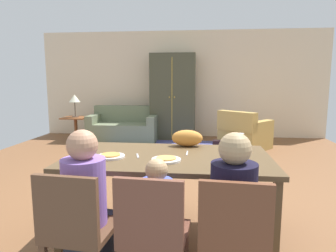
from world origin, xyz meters
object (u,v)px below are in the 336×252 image
(cat, at_px, (187,138))
(couch, at_px, (124,128))
(dining_table, at_px, (168,163))
(side_table, at_px, (76,125))
(person_man, at_px, (88,212))
(dining_chair_child, at_px, (153,231))
(plate_near_child, at_px, (166,160))
(person_woman, at_px, (232,219))
(table_lamp, at_px, (75,99))
(wine_glass, at_px, (240,139))
(armchair, at_px, (244,134))
(person_child, at_px, (158,227))
(dining_chair_man, at_px, (76,227))
(armoire, at_px, (173,97))
(dining_chair_woman, at_px, (234,236))
(handbag, at_px, (221,147))
(plate_near_man, at_px, (111,156))

(cat, height_order, couch, cat)
(dining_table, bearing_deg, side_table, 122.77)
(person_man, xyz_separation_m, dining_chair_child, (0.49, -0.17, -0.02))
(dining_table, xyz_separation_m, plate_near_child, (-0.00, -0.18, 0.07))
(person_woman, height_order, table_lamp, table_lamp)
(wine_glass, relative_size, dining_chair_child, 0.21)
(plate_near_child, height_order, armchair, armchair)
(person_child, height_order, armchair, person_child)
(couch, bearing_deg, dining_chair_man, -78.71)
(person_child, distance_m, armoire, 5.56)
(table_lamp, bearing_deg, dining_table, -57.23)
(plate_near_child, relative_size, dining_chair_woman, 0.29)
(dining_chair_woman, distance_m, armchair, 4.68)
(handbag, bearing_deg, person_child, -99.90)
(dining_chair_child, bearing_deg, wine_glass, 57.92)
(dining_chair_man, xyz_separation_m, cat, (0.66, 1.29, 0.35))
(wine_glass, bearing_deg, armchair, 81.13)
(wine_glass, relative_size, couch, 0.11)
(dining_chair_man, xyz_separation_m, armoire, (0.11, 5.68, 0.56))
(handbag, bearing_deg, plate_near_child, -101.40)
(person_man, distance_m, cat, 1.34)
(handbag, bearing_deg, dining_chair_child, -99.60)
(dining_chair_woman, distance_m, couch, 5.71)
(plate_near_man, relative_size, table_lamp, 0.46)
(person_woman, relative_size, armoire, 0.53)
(dining_table, xyz_separation_m, person_child, (0.00, -0.71, -0.26))
(dining_chair_child, bearing_deg, person_woman, 18.93)
(person_child, bearing_deg, person_woman, 0.58)
(person_man, bearing_deg, couch, 101.78)
(person_child, relative_size, armoire, 0.44)
(dining_chair_woman, height_order, armchair, dining_chair_woman)
(dining_chair_woman, distance_m, person_woman, 0.18)
(person_woman, distance_m, handbag, 4.01)
(plate_near_man, height_order, dining_chair_man, dining_chair_man)
(dining_chair_woman, height_order, person_woman, person_woman)
(plate_near_man, xyz_separation_m, dining_chair_man, (-0.01, -0.76, -0.28))
(dining_chair_man, bearing_deg, couch, 101.29)
(person_man, distance_m, dining_chair_woman, 1.01)
(dining_chair_man, relative_size, couch, 0.53)
(armchair, bearing_deg, handbag, -138.25)
(wine_glass, distance_m, couch, 4.85)
(plate_near_child, xyz_separation_m, person_man, (-0.50, -0.52, -0.26))
(person_woman, bearing_deg, couch, 111.97)
(dining_chair_man, distance_m, armchair, 4.94)
(dining_chair_child, distance_m, armoire, 5.72)
(wine_glass, bearing_deg, handbag, 89.23)
(dining_chair_man, distance_m, cat, 1.49)
(person_woman, bearing_deg, person_man, -180.00)
(plate_near_man, xyz_separation_m, dining_chair_woman, (1.00, -0.76, -0.28))
(side_table, bearing_deg, person_woman, -56.79)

